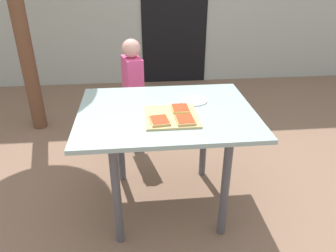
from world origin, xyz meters
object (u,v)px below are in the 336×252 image
dining_table (166,124)px  pizza_slice_far_right (180,108)px  pizza_slice_near_right (185,120)px  plate_white_right (194,100)px  cutting_board (171,117)px  pizza_slice_near_left (159,120)px  child_left (133,90)px

dining_table → pizza_slice_far_right: pizza_slice_far_right is taller
pizza_slice_near_right → plate_white_right: bearing=71.8°
cutting_board → pizza_slice_near_left: (-0.08, -0.08, 0.02)m
child_left → dining_table: bearing=-75.5°
pizza_slice_far_right → plate_white_right: 0.20m
cutting_board → plate_white_right: cutting_board is taller
pizza_slice_far_right → child_left: 0.93m
pizza_slice_far_right → plate_white_right: bearing=54.6°
pizza_slice_near_left → plate_white_right: (0.26, 0.32, -0.02)m
pizza_slice_far_right → pizza_slice_near_left: 0.22m
cutting_board → pizza_slice_far_right: 0.11m
dining_table → cutting_board: size_ratio=3.42×
pizza_slice_far_right → child_left: (-0.30, 0.86, -0.20)m
dining_table → pizza_slice_near_right: pizza_slice_near_right is taller
cutting_board → pizza_slice_near_right: bearing=-49.4°
child_left → pizza_slice_far_right: bearing=-70.6°
cutting_board → dining_table: bearing=101.4°
pizza_slice_far_right → pizza_slice_near_right: 0.16m
dining_table → plate_white_right: (0.20, 0.13, 0.11)m
pizza_slice_near_left → pizza_slice_near_right: 0.15m
pizza_slice_near_left → pizza_slice_near_right: same height
cutting_board → plate_white_right: size_ratio=1.76×
pizza_slice_near_right → pizza_slice_near_left: bearing=177.6°
cutting_board → pizza_slice_far_right: size_ratio=2.46×
cutting_board → child_left: (-0.24, 0.94, -0.18)m
pizza_slice_far_right → plate_white_right: size_ratio=0.72×
plate_white_right → child_left: child_left is taller
pizza_slice_near_left → plate_white_right: size_ratio=0.78×
pizza_slice_far_right → child_left: child_left is taller
pizza_slice_near_right → child_left: bearing=106.8°
cutting_board → pizza_slice_far_right: bearing=51.1°
dining_table → child_left: 0.86m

